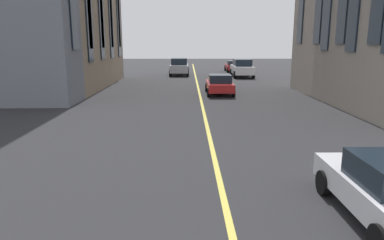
{
  "coord_description": "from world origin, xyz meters",
  "views": [
    {
      "loc": [
        -0.49,
        0.84,
        3.61
      ],
      "look_at": [
        9.22,
        0.72,
        1.47
      ],
      "focal_mm": 33.12,
      "sensor_mm": 36.0,
      "label": 1
    }
  ],
  "objects_px": {
    "car_red_oncoming": "(234,66)",
    "car_red_parked_b": "(220,84)",
    "car_white_trailing": "(242,68)",
    "car_silver_mid": "(179,66)"
  },
  "relations": [
    {
      "from": "car_white_trailing",
      "to": "car_silver_mid",
      "type": "distance_m",
      "value": 7.06
    },
    {
      "from": "car_red_oncoming",
      "to": "car_red_parked_b",
      "type": "bearing_deg",
      "value": 169.95
    },
    {
      "from": "car_red_oncoming",
      "to": "car_silver_mid",
      "type": "relative_size",
      "value": 0.94
    },
    {
      "from": "car_red_oncoming",
      "to": "car_red_parked_b",
      "type": "relative_size",
      "value": 1.13
    },
    {
      "from": "car_silver_mid",
      "to": "car_red_parked_b",
      "type": "relative_size",
      "value": 1.21
    },
    {
      "from": "car_silver_mid",
      "to": "car_red_parked_b",
      "type": "distance_m",
      "value": 15.26
    },
    {
      "from": "car_red_oncoming",
      "to": "car_red_parked_b",
      "type": "distance_m",
      "value": 19.99
    },
    {
      "from": "car_red_oncoming",
      "to": "car_silver_mid",
      "type": "distance_m",
      "value": 8.22
    },
    {
      "from": "car_white_trailing",
      "to": "car_red_parked_b",
      "type": "xyz_separation_m",
      "value": [
        -12.65,
        3.49,
        -0.27
      ]
    },
    {
      "from": "car_red_parked_b",
      "to": "car_white_trailing",
      "type": "bearing_deg",
      "value": -15.42
    }
  ]
}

